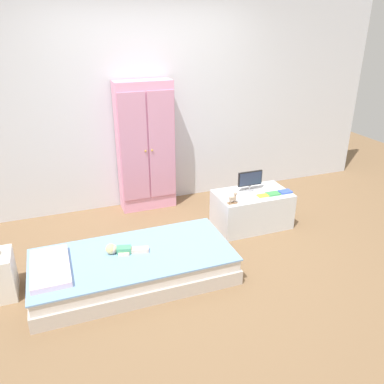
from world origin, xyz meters
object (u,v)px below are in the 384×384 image
object	(u,v)px
wardrobe	(146,147)
tv_monitor	(250,179)
bed	(134,267)
book_yellow	(263,196)
doll	(119,249)
book_blue	(285,192)
book_green	(273,194)
tv_stand	(252,209)
rocking_horse_toy	(233,198)

from	to	relation	value
wardrobe	tv_monitor	size ratio (longest dim) A/B	5.39
bed	book_yellow	xyz separation A→B (m)	(1.59, 0.44, 0.29)
doll	book_blue	bearing A→B (deg)	10.49
book_blue	book_green	bearing A→B (deg)	180.00
doll	bed	bearing A→B (deg)	-31.19
book_green	book_blue	size ratio (longest dim) A/B	1.04
wardrobe	tv_stand	world-z (taller)	wardrobe
bed	rocking_horse_toy	size ratio (longest dim) A/B	14.26
book_green	tv_monitor	bearing A→B (deg)	134.05
bed	tv_monitor	xyz separation A→B (m)	(1.53, 0.64, 0.42)
doll	book_yellow	size ratio (longest dim) A/B	3.18
wardrobe	rocking_horse_toy	world-z (taller)	wardrobe
rocking_horse_toy	book_yellow	distance (m)	0.40
tv_stand	book_green	world-z (taller)	book_green
rocking_horse_toy	wardrobe	bearing A→B (deg)	121.27
wardrobe	tv_monitor	world-z (taller)	wardrobe
doll	tv_monitor	distance (m)	1.75
doll	tv_stand	world-z (taller)	tv_stand
bed	tv_monitor	bearing A→B (deg)	22.63
doll	book_blue	world-z (taller)	book_blue
bed	rocking_horse_toy	bearing A→B (deg)	17.65
doll	wardrobe	distance (m)	1.63
rocking_horse_toy	book_green	distance (m)	0.54
tv_stand	wardrobe	bearing A→B (deg)	136.99
rocking_horse_toy	book_yellow	size ratio (longest dim) A/B	1.05
book_yellow	book_green	size ratio (longest dim) A/B	0.83
book_blue	tv_stand	bearing A→B (deg)	162.21
book_green	wardrobe	bearing A→B (deg)	138.83
bed	tv_monitor	size ratio (longest dim) A/B	6.16
tv_stand	tv_monitor	world-z (taller)	tv_monitor
book_green	book_blue	world-z (taller)	book_blue
book_yellow	book_green	distance (m)	0.13
doll	tv_monitor	xyz separation A→B (m)	(1.64, 0.57, 0.25)
tv_monitor	bed	bearing A→B (deg)	-157.37
bed	tv_monitor	world-z (taller)	tv_monitor
wardrobe	book_yellow	size ratio (longest dim) A/B	13.08
tv_stand	book_blue	bearing A→B (deg)	-17.79
doll	book_green	bearing A→B (deg)	11.38
doll	rocking_horse_toy	bearing A→B (deg)	13.50
wardrobe	rocking_horse_toy	distance (m)	1.34
rocking_horse_toy	bed	bearing A→B (deg)	-162.35
wardrobe	book_green	xyz separation A→B (m)	(1.20, -1.05, -0.38)
doll	tv_stand	distance (m)	1.71
tv_stand	rocking_horse_toy	xyz separation A→B (m)	(-0.33, -0.17, 0.27)
wardrobe	book_yellow	bearing A→B (deg)	-44.55
tv_monitor	doll	bearing A→B (deg)	-160.80
book_blue	rocking_horse_toy	bearing A→B (deg)	-175.37
tv_stand	book_green	size ratio (longest dim) A/B	5.78
doll	book_yellow	world-z (taller)	book_yellow
doll	tv_monitor	world-z (taller)	tv_monitor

